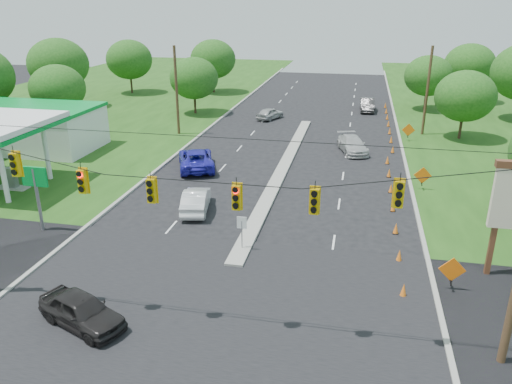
% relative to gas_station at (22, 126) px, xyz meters
% --- Properties ---
extents(ground, '(160.00, 160.00, 0.00)m').
position_rel_gas_station_xyz_m(ground, '(23.64, -20.24, -2.58)').
color(ground, black).
rests_on(ground, ground).
extents(cross_street, '(160.00, 14.00, 0.02)m').
position_rel_gas_station_xyz_m(cross_street, '(23.64, -20.24, -2.58)').
color(cross_street, black).
rests_on(cross_street, ground).
extents(curb_left, '(0.25, 110.00, 0.16)m').
position_rel_gas_station_xyz_m(curb_left, '(13.54, 9.76, -2.58)').
color(curb_left, gray).
rests_on(curb_left, ground).
extents(curb_right, '(0.25, 110.00, 0.16)m').
position_rel_gas_station_xyz_m(curb_right, '(33.74, 9.76, -2.58)').
color(curb_right, gray).
rests_on(curb_right, ground).
extents(median, '(1.00, 34.00, 0.18)m').
position_rel_gas_station_xyz_m(median, '(23.64, 0.76, -2.58)').
color(median, gray).
rests_on(median, ground).
extents(median_sign, '(0.55, 0.06, 2.05)m').
position_rel_gas_station_xyz_m(median_sign, '(23.64, -14.24, -1.11)').
color(median_sign, gray).
rests_on(median_sign, ground).
extents(signal_span, '(25.60, 0.32, 9.00)m').
position_rel_gas_station_xyz_m(signal_span, '(23.59, -21.24, 2.40)').
color(signal_span, '#422D1C').
rests_on(signal_span, ground).
extents(utility_pole_far_left, '(0.28, 0.28, 9.00)m').
position_rel_gas_station_xyz_m(utility_pole_far_left, '(11.14, 9.76, 1.92)').
color(utility_pole_far_left, '#422D1C').
rests_on(utility_pole_far_left, ground).
extents(utility_pole_far_right, '(0.28, 0.28, 9.00)m').
position_rel_gas_station_xyz_m(utility_pole_far_right, '(36.14, 14.76, 1.92)').
color(utility_pole_far_right, '#422D1C').
rests_on(utility_pole_far_right, ground).
extents(gas_station, '(18.40, 19.70, 5.20)m').
position_rel_gas_station_xyz_m(gas_station, '(0.00, 0.00, 0.00)').
color(gas_station, white).
rests_on(gas_station, ground).
extents(cone_0, '(0.32, 0.32, 0.70)m').
position_rel_gas_station_xyz_m(cone_0, '(32.21, -17.24, -2.23)').
color(cone_0, orange).
rests_on(cone_0, ground).
extents(cone_1, '(0.32, 0.32, 0.70)m').
position_rel_gas_station_xyz_m(cone_1, '(32.21, -13.74, -2.23)').
color(cone_1, orange).
rests_on(cone_1, ground).
extents(cone_2, '(0.32, 0.32, 0.70)m').
position_rel_gas_station_xyz_m(cone_2, '(32.21, -10.24, -2.23)').
color(cone_2, orange).
rests_on(cone_2, ground).
extents(cone_3, '(0.32, 0.32, 0.70)m').
position_rel_gas_station_xyz_m(cone_3, '(32.21, -6.74, -2.23)').
color(cone_3, orange).
rests_on(cone_3, ground).
extents(cone_4, '(0.32, 0.32, 0.70)m').
position_rel_gas_station_xyz_m(cone_4, '(32.21, -3.24, -2.23)').
color(cone_4, orange).
rests_on(cone_4, ground).
extents(cone_5, '(0.32, 0.32, 0.70)m').
position_rel_gas_station_xyz_m(cone_5, '(32.21, 0.26, -2.23)').
color(cone_5, orange).
rests_on(cone_5, ground).
extents(cone_6, '(0.32, 0.32, 0.70)m').
position_rel_gas_station_xyz_m(cone_6, '(32.21, 3.76, -2.23)').
color(cone_6, orange).
rests_on(cone_6, ground).
extents(cone_7, '(0.32, 0.32, 0.70)m').
position_rel_gas_station_xyz_m(cone_7, '(32.81, 7.26, -2.23)').
color(cone_7, orange).
rests_on(cone_7, ground).
extents(cone_8, '(0.32, 0.32, 0.70)m').
position_rel_gas_station_xyz_m(cone_8, '(32.81, 10.76, -2.23)').
color(cone_8, orange).
rests_on(cone_8, ground).
extents(cone_9, '(0.32, 0.32, 0.70)m').
position_rel_gas_station_xyz_m(cone_9, '(32.81, 14.26, -2.23)').
color(cone_9, orange).
rests_on(cone_9, ground).
extents(cone_10, '(0.32, 0.32, 0.70)m').
position_rel_gas_station_xyz_m(cone_10, '(32.81, 17.76, -2.23)').
color(cone_10, orange).
rests_on(cone_10, ground).
extents(cone_11, '(0.32, 0.32, 0.70)m').
position_rel_gas_station_xyz_m(cone_11, '(32.81, 21.26, -2.23)').
color(cone_11, orange).
rests_on(cone_11, ground).
extents(cone_12, '(0.32, 0.32, 0.70)m').
position_rel_gas_station_xyz_m(cone_12, '(32.81, 24.76, -2.23)').
color(cone_12, orange).
rests_on(cone_12, ground).
extents(cone_13, '(0.32, 0.32, 0.70)m').
position_rel_gas_station_xyz_m(cone_13, '(32.81, 28.26, -2.23)').
color(cone_13, orange).
rests_on(cone_13, ground).
extents(work_sign_0, '(1.27, 0.58, 1.37)m').
position_rel_gas_station_xyz_m(work_sign_0, '(34.44, -16.24, -1.48)').
color(work_sign_0, black).
rests_on(work_sign_0, ground).
extents(work_sign_1, '(1.27, 0.58, 1.37)m').
position_rel_gas_station_xyz_m(work_sign_1, '(34.44, -2.24, -1.48)').
color(work_sign_1, black).
rests_on(work_sign_1, ground).
extents(work_sign_2, '(1.27, 0.58, 1.37)m').
position_rel_gas_station_xyz_m(work_sign_2, '(34.44, 11.76, -1.48)').
color(work_sign_2, black).
rests_on(work_sign_2, ground).
extents(tree_2, '(5.88, 5.88, 6.86)m').
position_rel_gas_station_xyz_m(tree_2, '(-2.36, 9.76, 1.76)').
color(tree_2, black).
rests_on(tree_2, ground).
extents(tree_3, '(7.56, 7.56, 8.82)m').
position_rel_gas_station_xyz_m(tree_3, '(-8.36, 19.76, 3.00)').
color(tree_3, black).
rests_on(tree_3, ground).
extents(tree_4, '(6.72, 6.72, 7.84)m').
position_rel_gas_station_xyz_m(tree_4, '(-4.36, 31.76, 2.38)').
color(tree_4, black).
rests_on(tree_4, ground).
extents(tree_5, '(5.88, 5.88, 6.86)m').
position_rel_gas_station_xyz_m(tree_5, '(9.64, 19.76, 1.76)').
color(tree_5, black).
rests_on(tree_5, ground).
extents(tree_6, '(6.72, 6.72, 7.84)m').
position_rel_gas_station_xyz_m(tree_6, '(7.64, 34.76, 2.38)').
color(tree_6, black).
rests_on(tree_6, ground).
extents(tree_9, '(5.88, 5.88, 6.86)m').
position_rel_gas_station_xyz_m(tree_9, '(39.64, 13.76, 1.76)').
color(tree_9, black).
rests_on(tree_9, ground).
extents(tree_11, '(6.72, 6.72, 7.84)m').
position_rel_gas_station_xyz_m(tree_11, '(43.64, 34.76, 2.38)').
color(tree_11, black).
rests_on(tree_11, ground).
extents(tree_12, '(5.88, 5.88, 6.86)m').
position_rel_gas_station_xyz_m(tree_12, '(37.64, 27.76, 1.76)').
color(tree_12, black).
rests_on(tree_12, ground).
extents(black_sedan, '(4.64, 3.25, 1.47)m').
position_rel_gas_station_xyz_m(black_sedan, '(18.51, -22.41, -1.84)').
color(black_sedan, black).
rests_on(black_sedan, ground).
extents(white_sedan, '(2.43, 4.75, 1.49)m').
position_rel_gas_station_xyz_m(white_sedan, '(19.33, -9.34, -1.83)').
color(white_sedan, silver).
rests_on(white_sedan, ground).
extents(blue_pickup, '(4.72, 6.54, 1.65)m').
position_rel_gas_station_xyz_m(blue_pickup, '(16.51, -0.74, -1.75)').
color(blue_pickup, '#2623B0').
rests_on(blue_pickup, ground).
extents(silver_car_far, '(3.41, 5.41, 1.46)m').
position_rel_gas_station_xyz_m(silver_car_far, '(29.13, 6.74, -1.85)').
color(silver_car_far, '#B7B7B7').
rests_on(silver_car_far, ground).
extents(silver_car_oncoming, '(3.09, 4.31, 1.36)m').
position_rel_gas_station_xyz_m(silver_car_oncoming, '(19.23, 18.68, -1.89)').
color(silver_car_oncoming, '#A5A5A5').
rests_on(silver_car_oncoming, ground).
extents(dark_car_receding, '(1.87, 4.92, 1.60)m').
position_rel_gas_station_xyz_m(dark_car_receding, '(30.45, 25.69, -1.78)').
color(dark_car_receding, '#312F30').
rests_on(dark_car_receding, ground).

